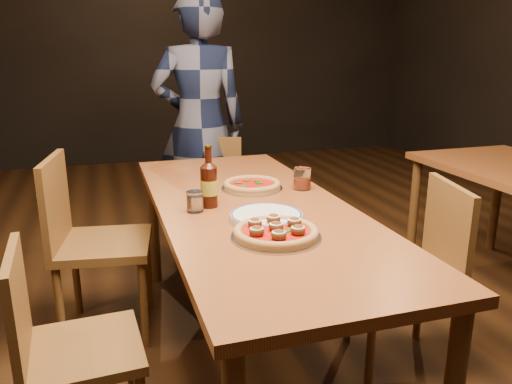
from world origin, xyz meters
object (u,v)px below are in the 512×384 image
object	(u,v)px
beer_bottle	(209,186)
diner	(200,126)
amber_glass	(302,179)
table_main	(253,220)
plate_stack	(266,217)
chair_main_nw	(83,348)
chair_end	(211,201)
water_glass	(195,202)
pizza_margherita	(252,185)
chair_main_e	(401,273)
pizza_meatball	(276,232)
chair_main_sw	(104,243)

from	to	relation	value
beer_bottle	diner	bearing A→B (deg)	80.23
amber_glass	table_main	bearing A→B (deg)	-151.10
plate_stack	diner	bearing A→B (deg)	87.75
chair_main_nw	chair_end	world-z (taller)	chair_end
plate_stack	beer_bottle	xyz separation A→B (m)	(-0.18, 0.24, 0.08)
plate_stack	water_glass	world-z (taller)	water_glass
pizza_margherita	beer_bottle	bearing A→B (deg)	-139.85
chair_main_e	plate_stack	distance (m)	0.70
diner	pizza_margherita	bearing A→B (deg)	95.87
chair_end	beer_bottle	size ratio (longest dim) A/B	3.32
pizza_meatball	pizza_margherita	xyz separation A→B (m)	(0.11, 0.64, -0.00)
chair_main_sw	diner	bearing A→B (deg)	-26.51
plate_stack	amber_glass	distance (m)	0.49
beer_bottle	chair_end	bearing A→B (deg)	77.68
chair_end	diner	bearing A→B (deg)	108.20
chair_end	chair_main_sw	bearing A→B (deg)	-117.53
beer_bottle	plate_stack	bearing A→B (deg)	-53.81
chair_main_nw	plate_stack	distance (m)	0.81
plate_stack	chair_main_e	bearing A→B (deg)	-2.40
beer_bottle	pizza_margherita	bearing A→B (deg)	40.15
chair_end	beer_bottle	bearing A→B (deg)	-84.73
chair_main_e	plate_stack	bearing A→B (deg)	-79.70
water_glass	beer_bottle	bearing A→B (deg)	33.44
table_main	pizza_margherita	distance (m)	0.27
chair_end	beer_bottle	world-z (taller)	beer_bottle
pizza_margherita	amber_glass	distance (m)	0.24
chair_main_e	diner	size ratio (longest dim) A/B	0.50
chair_main_sw	water_glass	bearing A→B (deg)	-132.12
table_main	pizza_meatball	distance (m)	0.41
chair_main_sw	chair_main_e	world-z (taller)	chair_main_sw
table_main	pizza_meatball	size ratio (longest dim) A/B	6.15
chair_main_sw	chair_main_e	bearing A→B (deg)	-109.92
plate_stack	diner	distance (m)	1.64
pizza_margherita	water_glass	bearing A→B (deg)	-141.20
table_main	plate_stack	bearing A→B (deg)	-92.48
pizza_margherita	water_glass	size ratio (longest dim) A/B	3.42
pizza_meatball	diner	xyz separation A→B (m)	(0.09, 1.82, 0.12)
chair_main_nw	pizza_margherita	size ratio (longest dim) A/B	2.81
chair_end	pizza_meatball	bearing A→B (deg)	-75.91
chair_main_sw	chair_end	size ratio (longest dim) A/B	1.11
water_glass	diner	bearing A→B (deg)	77.82
chair_main_nw	chair_main_e	size ratio (longest dim) A/B	0.93
table_main	diner	size ratio (longest dim) A/B	1.12
table_main	chair_main_e	xyz separation A→B (m)	(0.61, -0.24, -0.23)
table_main	chair_end	distance (m)	1.16
plate_stack	beer_bottle	distance (m)	0.31
chair_main_e	water_glass	size ratio (longest dim) A/B	10.30
table_main	pizza_margherita	world-z (taller)	pizza_margherita
chair_main_sw	beer_bottle	bearing A→B (deg)	-124.24
amber_glass	diner	xyz separation A→B (m)	(-0.25, 1.25, 0.09)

